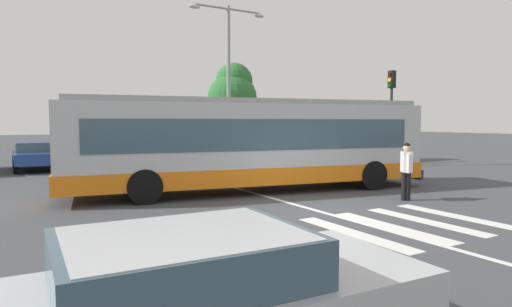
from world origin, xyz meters
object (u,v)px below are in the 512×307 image
(parked_car_blue, at_px, (34,154))
(twin_arm_street_lamp, at_px, (228,67))
(parked_car_red, at_px, (89,152))
(parked_car_black, at_px, (227,147))
(bus_stop_shelter, at_px, (357,120))
(city_transit_bus, at_px, (250,144))
(background_tree_right, at_px, (233,94))
(pedestrian_crossing_street, at_px, (406,168))
(parked_car_teal, at_px, (144,150))
(parked_car_champagne, at_px, (191,149))
(foreground_sedan, at_px, (192,296))
(traffic_light_far_corner, at_px, (391,103))

(parked_car_blue, distance_m, twin_arm_street_lamp, 10.56)
(parked_car_blue, relative_size, parked_car_red, 0.99)
(parked_car_black, distance_m, bus_stop_shelter, 7.97)
(city_transit_bus, bearing_deg, background_tree_right, 64.50)
(pedestrian_crossing_street, distance_m, parked_car_teal, 15.32)
(pedestrian_crossing_street, relative_size, parked_car_champagne, 0.37)
(city_transit_bus, bearing_deg, pedestrian_crossing_street, -51.14)
(parked_car_blue, height_order, twin_arm_street_lamp, twin_arm_street_lamp)
(city_transit_bus, height_order, parked_car_teal, city_transit_bus)
(foreground_sedan, distance_m, parked_car_blue, 20.07)
(bus_stop_shelter, bearing_deg, parked_car_blue, 165.02)
(foreground_sedan, xyz_separation_m, bus_stop_shelter, (16.75, 15.59, 1.65))
(city_transit_bus, distance_m, parked_car_red, 11.72)
(twin_arm_street_lamp, bearing_deg, pedestrian_crossing_street, -91.42)
(foreground_sedan, bearing_deg, pedestrian_crossing_street, 30.44)
(parked_car_red, distance_m, background_tree_right, 12.12)
(parked_car_black, height_order, background_tree_right, background_tree_right)
(parked_car_teal, xyz_separation_m, background_tree_right, (7.84, 4.57, 3.61))
(parked_car_champagne, xyz_separation_m, bus_stop_shelter, (8.61, -4.58, 1.65))
(parked_car_teal, distance_m, parked_car_black, 5.24)
(city_transit_bus, height_order, parked_car_black, city_transit_bus)
(parked_car_black, xyz_separation_m, bus_stop_shelter, (6.11, -4.84, 1.65))
(parked_car_teal, bearing_deg, foreground_sedan, -105.02)
(parked_car_red, xyz_separation_m, background_tree_right, (10.70, 4.40, 3.61))
(traffic_light_far_corner, relative_size, bus_stop_shelter, 1.16)
(parked_car_teal, distance_m, parked_car_champagne, 2.74)
(bus_stop_shelter, bearing_deg, twin_arm_street_lamp, 166.65)
(background_tree_right, bearing_deg, parked_car_teal, -149.78)
(pedestrian_crossing_street, xyz_separation_m, traffic_light_far_corner, (7.45, 7.44, 2.36))
(city_transit_bus, distance_m, parked_car_teal, 11.10)
(parked_car_champagne, relative_size, background_tree_right, 0.69)
(pedestrian_crossing_street, height_order, background_tree_right, background_tree_right)
(foreground_sedan, height_order, traffic_light_far_corner, traffic_light_far_corner)
(parked_car_champagne, xyz_separation_m, twin_arm_street_lamp, (1.04, -2.79, 4.45))
(bus_stop_shelter, xyz_separation_m, background_tree_right, (-3.51, 9.12, 1.96))
(city_transit_bus, relative_size, parked_car_champagne, 2.70)
(traffic_light_far_corner, distance_m, bus_stop_shelter, 3.09)
(city_transit_bus, height_order, background_tree_right, background_tree_right)
(parked_car_blue, distance_m, parked_car_teal, 5.40)
(parked_car_teal, distance_m, bus_stop_shelter, 12.34)
(twin_arm_street_lamp, height_order, background_tree_right, twin_arm_street_lamp)
(parked_car_black, distance_m, background_tree_right, 6.17)
(parked_car_blue, bearing_deg, foreground_sedan, -89.99)
(parked_car_champagne, height_order, parked_car_black, same)
(pedestrian_crossing_street, bearing_deg, parked_car_blue, 120.90)
(pedestrian_crossing_street, relative_size, parked_car_red, 0.38)
(foreground_sedan, bearing_deg, background_tree_right, 61.81)
(city_transit_bus, bearing_deg, parked_car_champagne, 78.00)
(foreground_sedan, relative_size, parked_car_black, 1.00)
(twin_arm_street_lamp, bearing_deg, parked_car_blue, 163.69)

